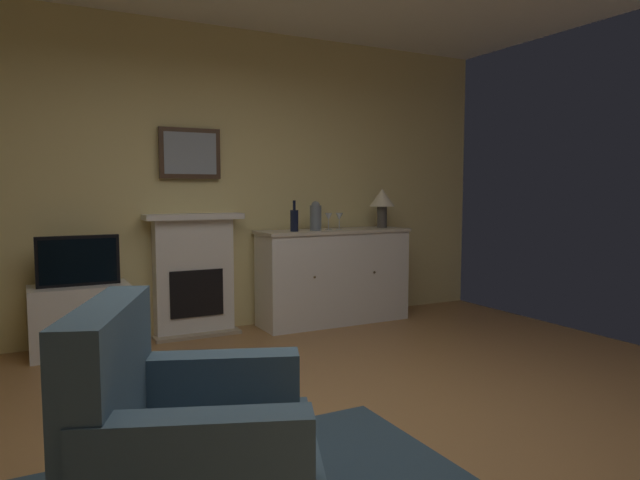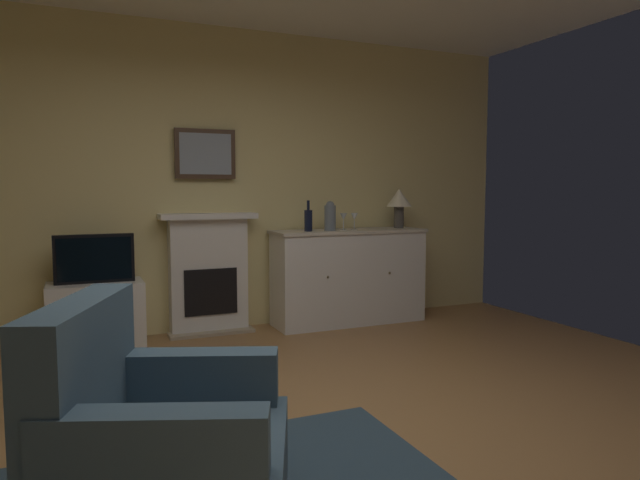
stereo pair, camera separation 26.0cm
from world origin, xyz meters
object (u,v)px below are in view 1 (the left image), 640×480
object	(u,v)px
wine_bottle	(294,220)
armchair	(186,451)
wine_glass_left	(329,217)
vase_decorative	(316,216)
fireplace_unit	(194,275)
framed_picture	(190,153)
wine_glass_center	(339,217)
sideboard_cabinet	(333,276)
table_lamp	(382,200)
tv_set	(78,261)
tv_cabinet	(80,319)

from	to	relation	value
wine_bottle	armchair	bearing A→B (deg)	-121.78
wine_glass_left	armchair	xyz separation A→B (m)	(-2.14, -2.86, -0.66)
wine_bottle	vase_decorative	world-z (taller)	wine_bottle
fireplace_unit	wine_bottle	distance (m)	1.04
wine_glass_left	armchair	size ratio (longest dim) A/B	0.16
framed_picture	armchair	world-z (taller)	framed_picture
wine_glass_center	armchair	world-z (taller)	wine_glass_center
sideboard_cabinet	fireplace_unit	bearing A→B (deg)	172.50
fireplace_unit	wine_glass_center	distance (m)	1.49
table_lamp	tv_set	world-z (taller)	table_lamp
sideboard_cabinet	wine_glass_left	bearing A→B (deg)	-155.81
table_lamp	tv_cabinet	distance (m)	3.03
wine_glass_center	vase_decorative	world-z (taller)	vase_decorative
sideboard_cabinet	armchair	distance (m)	3.65
framed_picture	armchair	size ratio (longest dim) A/B	0.53
framed_picture	sideboard_cabinet	size ratio (longest dim) A/B	0.36
framed_picture	wine_glass_center	xyz separation A→B (m)	(1.38, -0.27, -0.59)
vase_decorative	tv_cabinet	size ratio (longest dim) A/B	0.37
armchair	fireplace_unit	bearing A→B (deg)	74.26
fireplace_unit	armchair	bearing A→B (deg)	-105.74
wine_bottle	wine_glass_left	distance (m)	0.37
wine_glass_center	vase_decorative	size ratio (longest dim) A/B	0.59
tv_set	framed_picture	bearing A→B (deg)	13.31
framed_picture	wine_glass_center	bearing A→B (deg)	-11.14
tv_cabinet	tv_set	size ratio (longest dim) A/B	1.21
vase_decorative	wine_bottle	bearing A→B (deg)	179.68
fireplace_unit	tv_cabinet	xyz separation A→B (m)	(-0.98, -0.16, -0.27)
wine_glass_center	vase_decorative	bearing A→B (deg)	-179.93
table_lamp	wine_glass_left	size ratio (longest dim) A/B	2.42
table_lamp	tv_cabinet	xyz separation A→B (m)	(-2.89, 0.02, -0.93)
wine_glass_left	tv_cabinet	xyz separation A→B (m)	(-2.25, 0.05, -0.77)
table_lamp	armchair	world-z (taller)	table_lamp
framed_picture	table_lamp	world-z (taller)	framed_picture
tv_cabinet	armchair	distance (m)	2.92
sideboard_cabinet	wine_bottle	size ratio (longest dim) A/B	5.25
wine_bottle	tv_set	distance (m)	1.89
framed_picture	wine_bottle	xyz separation A→B (m)	(0.90, -0.27, -0.61)
framed_picture	wine_glass_left	distance (m)	1.43
fireplace_unit	framed_picture	size ratio (longest dim) A/B	2.00
wine_glass_center	vase_decorative	xyz separation A→B (m)	(-0.26, -0.00, 0.02)
framed_picture	wine_bottle	bearing A→B (deg)	-16.79
wine_glass_left	armchair	world-z (taller)	wine_glass_left
framed_picture	sideboard_cabinet	xyz separation A→B (m)	(1.35, -0.22, -1.17)
wine_glass_left	wine_glass_center	bearing A→B (deg)	-8.33
framed_picture	wine_bottle	distance (m)	1.12
fireplace_unit	tv_set	size ratio (longest dim) A/B	1.77
sideboard_cabinet	tv_set	size ratio (longest dim) A/B	2.46
sideboard_cabinet	tv_set	world-z (taller)	tv_set
wine_glass_left	wine_glass_center	world-z (taller)	same
fireplace_unit	framed_picture	distance (m)	1.09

